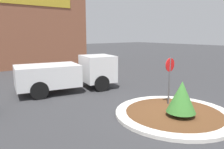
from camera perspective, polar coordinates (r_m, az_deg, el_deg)
ground_plane at (r=10.01m, az=15.74°, el=-10.20°), size 120.00×120.00×0.00m
traffic_island at (r=9.98m, az=15.76°, el=-9.82°), size 5.04×5.04×0.14m
stop_sign at (r=10.66m, az=14.81°, el=0.25°), size 0.64×0.07×2.39m
island_shrub at (r=9.35m, az=17.72°, el=-5.59°), size 1.19×1.19×1.46m
utility_truck at (r=13.58m, az=-11.18°, el=0.36°), size 6.23×3.34×2.11m
storefront_building at (r=26.19m, az=-23.22°, el=10.33°), size 13.50×6.07×7.48m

